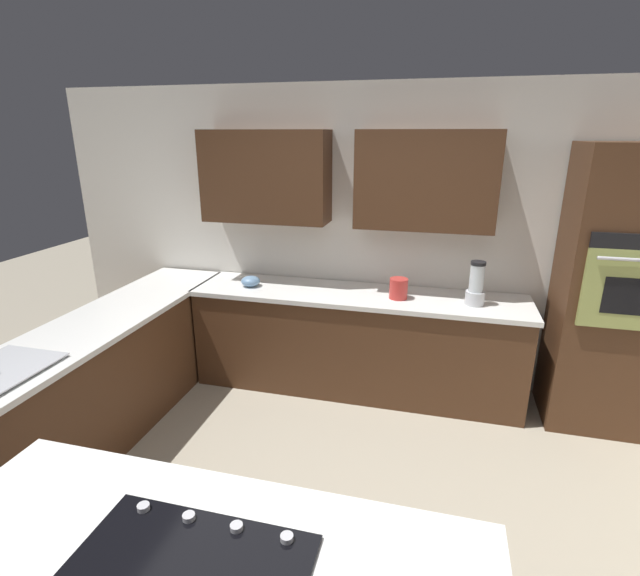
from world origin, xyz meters
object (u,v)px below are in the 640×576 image
blender (476,286)px  mixing_bowl (251,281)px  kettle (398,289)px  wall_oven (617,293)px

blender → mixing_bowl: (1.90, -0.00, -0.11)m
kettle → wall_oven: bearing=-178.6°
blender → kettle: size_ratio=2.09×
wall_oven → kettle: bearing=1.4°
kettle → mixing_bowl: bearing=0.0°
wall_oven → mixing_bowl: size_ratio=12.86×
blender → kettle: blender is taller
wall_oven → mixing_bowl: (2.90, 0.04, -0.13)m
blender → mixing_bowl: blender is taller
wall_oven → blender: size_ratio=6.06×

